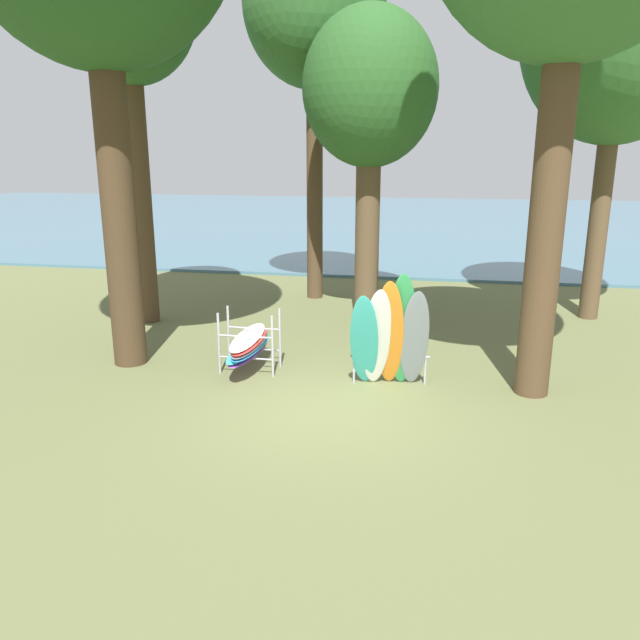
{
  "coord_description": "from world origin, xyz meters",
  "views": [
    {
      "loc": [
        1.79,
        -10.01,
        4.39
      ],
      "look_at": [
        -0.4,
        1.77,
        1.1
      ],
      "focal_mm": 35.27,
      "sensor_mm": 36.0,
      "label": 1
    }
  ],
  "objects": [
    {
      "name": "tree_far_left_back",
      "position": [
        0.01,
        6.31,
        5.68
      ],
      "size": [
        3.35,
        3.35,
        7.75
      ],
      "color": "brown",
      "rests_on": "ground"
    },
    {
      "name": "tree_far_right_back",
      "position": [
        5.88,
        7.28,
        7.08
      ],
      "size": [
        4.67,
        4.67,
        9.81
      ],
      "color": "brown",
      "rests_on": "ground"
    },
    {
      "name": "tree_deep_back",
      "position": [
        -5.5,
        4.83,
        7.5
      ],
      "size": [
        3.24,
        3.24,
        9.52
      ],
      "color": "#4C3823",
      "rests_on": "ground"
    },
    {
      "name": "board_storage_rack",
      "position": [
        -1.84,
        1.66,
        0.55
      ],
      "size": [
        1.15,
        2.13,
        1.25
      ],
      "color": "#9EA0A5",
      "rests_on": "ground"
    },
    {
      "name": "tree_mid_behind",
      "position": [
        -1.78,
        8.31,
        8.1
      ],
      "size": [
        3.92,
        3.92,
        10.45
      ],
      "color": "#4C3823",
      "rests_on": "ground"
    },
    {
      "name": "lake_water",
      "position": [
        0.0,
        29.35,
        0.05
      ],
      "size": [
        80.0,
        36.0,
        0.1
      ],
      "primitive_type": "cube",
      "color": "#477084",
      "rests_on": "ground"
    },
    {
      "name": "leaning_board_pile",
      "position": [
        1.03,
        1.11,
        1.03
      ],
      "size": [
        1.52,
        1.01,
        2.3
      ],
      "color": "#38B2AD",
      "rests_on": "ground"
    },
    {
      "name": "ground_plane",
      "position": [
        0.0,
        0.0,
        0.0
      ],
      "size": [
        80.0,
        80.0,
        0.0
      ],
      "primitive_type": "plane",
      "color": "#60663D"
    }
  ]
}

